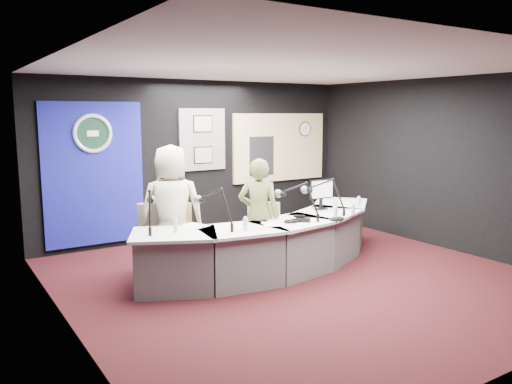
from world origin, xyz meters
TOP-DOWN VIEW (x-y plane):
  - ground at (0.00, 0.00)m, footprint 6.00×6.00m
  - ceiling at (0.00, 0.00)m, footprint 6.00×6.00m
  - wall_back at (0.00, 3.00)m, footprint 6.00×0.02m
  - wall_left at (-3.00, 0.00)m, footprint 0.02×6.00m
  - wall_right at (3.00, 0.00)m, footprint 0.02×6.00m
  - broadcast_desk at (-0.05, 0.55)m, footprint 4.50×1.90m
  - backdrop_panel at (-1.90, 2.97)m, footprint 1.60×0.05m
  - agency_seal at (-1.90, 2.93)m, footprint 0.63×0.07m
  - seal_center at (-1.90, 2.94)m, footprint 0.48×0.01m
  - pinboard at (0.05, 2.97)m, footprint 0.90×0.04m
  - framed_photo_upper at (0.05, 2.94)m, footprint 0.34×0.02m
  - framed_photo_lower at (0.05, 2.94)m, footprint 0.34×0.02m
  - booth_window_frame at (1.75, 2.97)m, footprint 2.12×0.06m
  - booth_glow at (1.75, 2.96)m, footprint 2.00×0.02m
  - equipment_rack at (1.30, 2.94)m, footprint 0.55×0.02m
  - wall_clock at (2.35, 2.94)m, footprint 0.28×0.01m
  - armchair_left at (-1.35, 1.16)m, footprint 0.77×0.77m
  - armchair_right at (-0.27, 0.61)m, footprint 0.72×0.72m
  - draped_jacket at (-1.50, 1.37)m, footprint 0.47×0.36m
  - person_man at (-1.35, 1.16)m, footprint 1.01×0.81m
  - person_woman at (-0.27, 0.61)m, footprint 0.69×0.67m
  - computer_monitor at (0.91, 0.68)m, footprint 0.44×0.03m
  - desk_phone at (0.14, 0.14)m, footprint 0.25×0.25m
  - headphones_near at (0.59, -0.05)m, footprint 0.20×0.20m
  - headphones_far at (-0.03, 0.17)m, footprint 0.19×0.19m
  - paper_stack at (-1.22, 0.70)m, footprint 0.33×0.39m
  - notepad at (-0.34, 0.23)m, footprint 0.29×0.35m
  - boom_mic_a at (-1.81, 0.76)m, footprint 0.37×0.69m
  - boom_mic_b at (-1.08, 0.41)m, footprint 0.29×0.72m
  - boom_mic_c at (0.15, 0.28)m, footprint 0.40×0.67m
  - boom_mic_d at (0.71, 0.38)m, footprint 0.42×0.66m
  - water_bottles at (-0.04, 0.30)m, footprint 3.17×0.66m

SIDE VIEW (x-z plane):
  - ground at x=0.00m, z-range 0.00..0.00m
  - broadcast_desk at x=-0.05m, z-range 0.00..0.75m
  - armchair_right at x=-0.27m, z-range 0.00..0.91m
  - armchair_left at x=-1.35m, z-range 0.00..0.99m
  - draped_jacket at x=-1.50m, z-range 0.27..0.97m
  - paper_stack at x=-1.22m, z-range 0.75..0.75m
  - notepad at x=-0.34m, z-range 0.75..0.75m
  - headphones_near at x=0.59m, z-range 0.75..0.78m
  - headphones_far at x=-0.03m, z-range 0.75..0.78m
  - desk_phone at x=0.14m, z-range 0.75..0.80m
  - person_woman at x=-0.27m, z-range 0.00..1.60m
  - water_bottles at x=-0.04m, z-range 0.75..0.93m
  - person_man at x=-1.35m, z-range 0.00..1.80m
  - boom_mic_a at x=-1.81m, z-range 0.75..1.35m
  - boom_mic_b at x=-1.08m, z-range 0.75..1.35m
  - boom_mic_c at x=0.15m, z-range 0.75..1.35m
  - boom_mic_d at x=0.71m, z-range 0.75..1.35m
  - computer_monitor at x=0.91m, z-range 0.92..1.22m
  - backdrop_panel at x=-1.90m, z-range 0.10..2.40m
  - wall_back at x=0.00m, z-range 0.00..2.80m
  - wall_left at x=-3.00m, z-range 0.00..2.80m
  - wall_right at x=3.00m, z-range 0.00..2.80m
  - equipment_rack at x=1.30m, z-range 1.03..1.78m
  - framed_photo_lower at x=0.05m, z-range 1.33..1.60m
  - booth_window_frame at x=1.75m, z-range 0.89..2.21m
  - booth_glow at x=1.75m, z-range 0.95..2.15m
  - pinboard at x=0.05m, z-range 1.20..2.30m
  - agency_seal at x=-1.90m, z-range 1.58..2.21m
  - seal_center at x=-1.90m, z-range 1.66..2.14m
  - wall_clock at x=2.35m, z-range 1.76..2.04m
  - framed_photo_upper at x=0.05m, z-range 1.89..2.17m
  - ceiling at x=0.00m, z-range 2.79..2.81m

